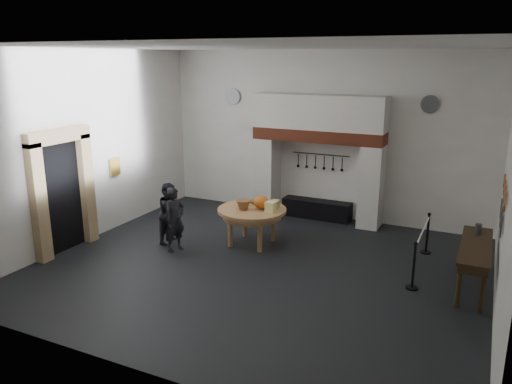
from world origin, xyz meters
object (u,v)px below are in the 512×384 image
at_px(visitor_far, 170,213).
at_px(barrier_post_far, 427,234).
at_px(visitor_near, 175,219).
at_px(barrier_post_near, 414,267).
at_px(iron_range, 317,209).
at_px(side_table, 476,246).
at_px(work_table, 252,210).

distance_m(visitor_far, barrier_post_far, 5.95).
height_order(visitor_near, barrier_post_far, visitor_near).
xyz_separation_m(barrier_post_near, barrier_post_far, (0.00, 2.00, 0.00)).
relative_size(visitor_far, barrier_post_near, 1.62).
xyz_separation_m(iron_range, visitor_far, (-2.55, -3.27, 0.48)).
bearing_deg(visitor_far, barrier_post_far, -76.85).
height_order(iron_range, barrier_post_near, barrier_post_near).
relative_size(side_table, barrier_post_far, 2.44).
bearing_deg(barrier_post_far, work_table, -162.87).
relative_size(barrier_post_near, barrier_post_far, 1.00).
bearing_deg(work_table, side_table, -3.77).
distance_m(iron_range, visitor_near, 4.28).
distance_m(visitor_far, barrier_post_near, 5.64).
height_order(visitor_far, side_table, visitor_far).
distance_m(work_table, side_table, 4.86).
bearing_deg(visitor_far, side_table, -92.04).
bearing_deg(side_table, barrier_post_far, 124.39).
xyz_separation_m(iron_range, visitor_near, (-2.15, -3.67, 0.49)).
bearing_deg(visitor_far, visitor_near, -140.54).
height_order(barrier_post_near, barrier_post_far, same).
bearing_deg(iron_range, work_table, -106.39).
height_order(visitor_far, barrier_post_near, visitor_far).
distance_m(iron_range, barrier_post_far, 3.37).
bearing_deg(visitor_near, barrier_post_near, -69.51).
relative_size(side_table, barrier_post_near, 2.44).
bearing_deg(barrier_post_near, work_table, 167.88).
relative_size(work_table, barrier_post_near, 1.80).
relative_size(visitor_near, barrier_post_far, 1.65).
xyz_separation_m(visitor_near, visitor_far, (-0.40, 0.40, -0.01)).
height_order(iron_range, visitor_near, visitor_near).
bearing_deg(iron_range, visitor_near, -120.40).
bearing_deg(barrier_post_near, visitor_far, 179.03).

